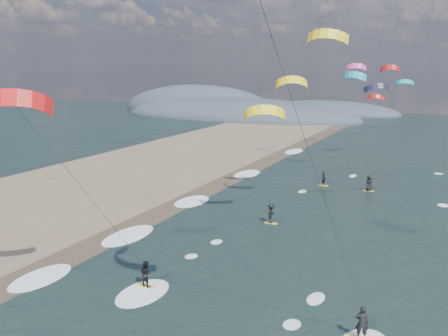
% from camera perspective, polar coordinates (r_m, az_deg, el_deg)
% --- Properties ---
extents(wet_sand_strip, '(3.00, 240.00, 0.00)m').
position_cam_1_polar(wet_sand_strip, '(37.97, -16.72, -9.45)').
color(wet_sand_strip, '#382D23').
rests_on(wet_sand_strip, ground).
extents(coastal_hills, '(80.00, 41.00, 15.00)m').
position_cam_1_polar(coastal_hills, '(136.91, 0.95, 6.23)').
color(coastal_hills, '#3D4756').
rests_on(coastal_hills, ground).
extents(kitesurfer_near_a, '(7.97, 9.16, 18.56)m').
position_cam_1_polar(kitesurfer_near_a, '(19.51, 5.36, 14.46)').
color(kitesurfer_near_a, yellow).
rests_on(kitesurfer_near_a, ground).
extents(kitesurfer_near_b, '(7.04, 8.99, 12.94)m').
position_cam_1_polar(kitesurfer_near_b, '(27.69, -18.44, 0.25)').
color(kitesurfer_near_b, yellow).
rests_on(kitesurfer_near_b, ground).
extents(far_kitesurfers, '(6.66, 16.22, 1.75)m').
position_cam_1_polar(far_kitesurfers, '(48.96, 10.38, -3.26)').
color(far_kitesurfers, yellow).
rests_on(far_kitesurfers, ground).
extents(bg_kite_field, '(8.85, 69.20, 11.01)m').
position_cam_1_polar(bg_kite_field, '(70.36, 15.27, 10.23)').
color(bg_kite_field, black).
rests_on(bg_kite_field, ground).
extents(shoreline_surf, '(2.40, 79.40, 0.11)m').
position_cam_1_polar(shoreline_surf, '(40.65, -10.91, -7.72)').
color(shoreline_surf, white).
rests_on(shoreline_surf, ground).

